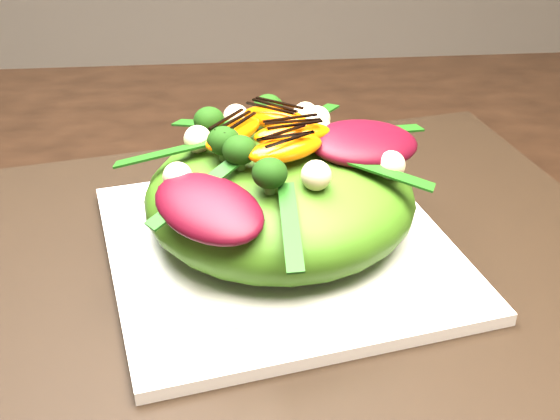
{
  "coord_description": "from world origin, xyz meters",
  "views": [
    {
      "loc": [
        0.06,
        -0.49,
        1.09
      ],
      "look_at": [
        0.1,
        -0.0,
        0.8
      ],
      "focal_mm": 48.0,
      "sensor_mm": 36.0,
      "label": 1
    }
  ],
  "objects": [
    {
      "name": "dining_table",
      "position": [
        0.0,
        0.0,
        0.73
      ],
      "size": [
        1.6,
        0.9,
        0.75
      ],
      "primitive_type": "cube",
      "color": "black",
      "rests_on": "floor"
    },
    {
      "name": "lettuce_mound",
      "position": [
        0.1,
        -0.0,
        0.81
      ],
      "size": [
        0.25,
        0.25,
        0.08
      ],
      "primitive_type": "ellipsoid",
      "rotation": [
        0.0,
        0.0,
        0.3
      ],
      "color": "#3C6913",
      "rests_on": "salad_bowl"
    },
    {
      "name": "macadamia_nut",
      "position": [
        0.13,
        -0.04,
        0.85
      ],
      "size": [
        0.02,
        0.02,
        0.02
      ],
      "primitive_type": "sphere",
      "rotation": [
        0.0,
        0.0,
        0.16
      ],
      "color": "#F5EDAC",
      "rests_on": "lettuce_mound"
    },
    {
      "name": "broccoli_floret",
      "position": [
        0.05,
        0.04,
        0.85
      ],
      "size": [
        0.04,
        0.04,
        0.03
      ],
      "primitive_type": "sphere",
      "rotation": [
        0.0,
        0.0,
        0.37
      ],
      "color": "#0E3409",
      "rests_on": "lettuce_mound"
    },
    {
      "name": "orange_segment",
      "position": [
        0.07,
        0.0,
        0.85
      ],
      "size": [
        0.06,
        0.02,
        0.01
      ],
      "primitive_type": "ellipsoid",
      "rotation": [
        0.0,
        0.0,
        0.02
      ],
      "color": "#EB5903",
      "rests_on": "lettuce_mound"
    },
    {
      "name": "balsamic_drizzle",
      "position": [
        0.07,
        0.0,
        0.86
      ],
      "size": [
        0.04,
        0.0,
        0.0
      ],
      "primitive_type": "cube",
      "rotation": [
        0.0,
        0.0,
        0.02
      ],
      "color": "black",
      "rests_on": "orange_segment"
    },
    {
      "name": "plate_base",
      "position": [
        0.1,
        -0.0,
        0.76
      ],
      "size": [
        0.31,
        0.31,
        0.01
      ],
      "primitive_type": "cube",
      "rotation": [
        0.0,
        0.0,
        0.21
      ],
      "color": "white",
      "rests_on": "placemat"
    },
    {
      "name": "radicchio_leaf",
      "position": [
        0.16,
        -0.0,
        0.85
      ],
      "size": [
        0.1,
        0.08,
        0.02
      ],
      "primitive_type": "ellipsoid",
      "rotation": [
        0.0,
        0.0,
        0.26
      ],
      "color": "#3C0611",
      "rests_on": "lettuce_mound"
    },
    {
      "name": "placemat",
      "position": [
        0.1,
        -0.0,
        0.75
      ],
      "size": [
        0.63,
        0.52,
        0.0
      ],
      "primitive_type": "cube",
      "rotation": [
        0.0,
        0.0,
        0.19
      ],
      "color": "black",
      "rests_on": "dining_table"
    },
    {
      "name": "salad_bowl",
      "position": [
        0.1,
        -0.0,
        0.77
      ],
      "size": [
        0.27,
        0.27,
        0.02
      ],
      "primitive_type": "cylinder",
      "rotation": [
        0.0,
        0.0,
        0.3
      ],
      "color": "silver",
      "rests_on": "plate_base"
    }
  ]
}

